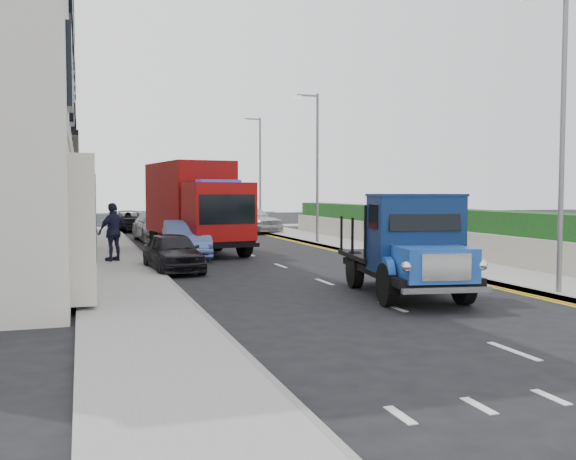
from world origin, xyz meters
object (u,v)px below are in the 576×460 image
(lamp_near, at_px, (558,124))
(lamp_far, at_px, (258,167))
(pedestrian_east_near, at_px, (441,238))
(bedford_lorry, at_px, (413,252))
(lamp_mid, at_px, (315,159))
(parked_car_front, at_px, (173,252))
(red_lorry, at_px, (195,204))

(lamp_near, bearing_deg, lamp_far, 90.00)
(lamp_far, height_order, pedestrian_east_near, lamp_far)
(bedford_lorry, height_order, pedestrian_east_near, bedford_lorry)
(lamp_far, bearing_deg, lamp_mid, -90.00)
(parked_car_front, bearing_deg, red_lorry, 69.65)
(lamp_far, distance_m, bedford_lorry, 25.59)
(lamp_near, height_order, bedford_lorry, lamp_near)
(lamp_mid, height_order, parked_car_front, lamp_mid)
(red_lorry, bearing_deg, lamp_far, 55.33)
(lamp_mid, distance_m, lamp_far, 10.00)
(lamp_mid, relative_size, parked_car_front, 1.96)
(lamp_mid, bearing_deg, pedestrian_east_near, -87.89)
(lamp_far, relative_size, parked_car_front, 1.96)
(bedford_lorry, distance_m, pedestrian_east_near, 6.04)
(bedford_lorry, bearing_deg, lamp_far, 91.73)
(lamp_mid, relative_size, lamp_far, 1.00)
(lamp_far, distance_m, parked_car_front, 20.28)
(lamp_mid, distance_m, parked_car_front, 11.96)
(bedford_lorry, xyz_separation_m, parked_car_front, (-4.50, 6.79, -0.48))
(lamp_mid, xyz_separation_m, lamp_far, (0.00, 10.00, 0.00))
(bedford_lorry, xyz_separation_m, red_lorry, (-2.75, 13.02, 0.86))
(lamp_mid, relative_size, red_lorry, 0.96)
(lamp_mid, distance_m, bedford_lorry, 15.83)
(lamp_near, relative_size, lamp_far, 1.00)
(lamp_near, bearing_deg, bedford_lorry, 166.54)
(lamp_mid, relative_size, bedford_lorry, 1.35)
(bedford_lorry, bearing_deg, lamp_mid, 86.98)
(lamp_near, height_order, parked_car_front, lamp_near)
(lamp_far, distance_m, pedestrian_east_near, 20.63)
(lamp_near, height_order, lamp_far, same)
(bedford_lorry, distance_m, parked_car_front, 8.16)
(lamp_mid, xyz_separation_m, bedford_lorry, (-3.28, -15.22, -2.91))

